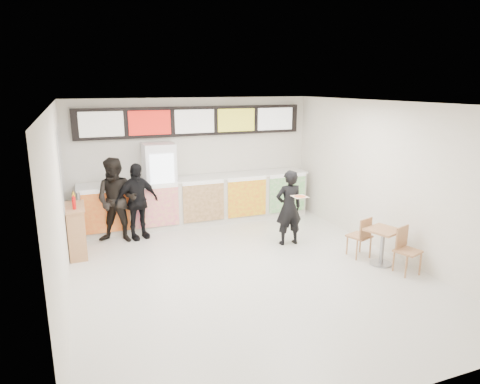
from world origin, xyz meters
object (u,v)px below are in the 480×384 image
customer_left (117,201)px  condiment_ledge (77,230)px  service_counter (199,200)px  cafe_table (383,240)px  drinks_fridge (160,186)px  customer_main (289,208)px  customer_mid (137,201)px

customer_left → condiment_ledge: 1.04m
service_counter → cafe_table: size_ratio=3.80×
drinks_fridge → cafe_table: bearing=-47.0°
drinks_fridge → cafe_table: 5.05m
customer_main → customer_left: size_ratio=0.87×
service_counter → drinks_fridge: drinks_fridge is taller
service_counter → condiment_ledge: condiment_ledge is taller
drinks_fridge → customer_mid: drinks_fridge is taller
customer_main → condiment_ledge: bearing=-10.8°
customer_main → customer_mid: customer_mid is taller
customer_left → cafe_table: size_ratio=1.25×
service_counter → cafe_table: bearing=-55.7°
customer_left → customer_main: bearing=-0.2°
service_counter → customer_left: customer_left is taller
drinks_fridge → customer_main: 3.09m
drinks_fridge → condiment_ledge: drinks_fridge is taller
service_counter → customer_main: customer_main is taller
customer_left → condiment_ledge: (-0.84, -0.47, -0.40)m
service_counter → customer_main: 2.47m
drinks_fridge → condiment_ledge: (-1.88, -1.10, -0.49)m
customer_mid → customer_left: bearing=171.3°
drinks_fridge → cafe_table: (3.43, -3.67, -0.52)m
customer_mid → drinks_fridge: bearing=25.6°
cafe_table → condiment_ledge: (-5.31, 2.57, 0.03)m
customer_main → customer_left: customer_left is taller
cafe_table → condiment_ledge: bearing=135.8°
drinks_fridge → customer_mid: size_ratio=1.19×
customer_left → customer_mid: size_ratio=1.09×
customer_main → cafe_table: customer_main is taller
customer_main → customer_mid: (-2.91, 1.51, 0.04)m
drinks_fridge → customer_main: bearing=-42.3°
customer_left → customer_mid: 0.43m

